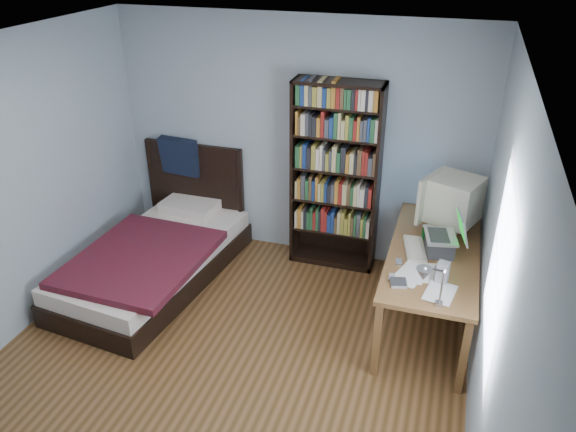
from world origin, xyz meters
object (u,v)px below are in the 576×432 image
(laptop, at_px, (442,242))
(desk, at_px, (434,253))
(keyboard, at_px, (415,249))
(crt_monitor, at_px, (451,200))
(desk_lamp, at_px, (427,277))
(bed, at_px, (158,254))
(bookshelf, at_px, (335,177))
(soda_can, at_px, (426,233))
(speaker, at_px, (443,273))

(laptop, bearing_deg, desk, 96.23)
(desk, distance_m, keyboard, 0.64)
(crt_monitor, height_order, desk_lamp, desk_lamp)
(crt_monitor, distance_m, bed, 2.90)
(crt_monitor, distance_m, bookshelf, 1.16)
(desk, bearing_deg, soda_can, -107.27)
(keyboard, height_order, bed, bed)
(bookshelf, height_order, bed, bookshelf)
(speaker, bearing_deg, bed, -175.64)
(crt_monitor, distance_m, speaker, 0.94)
(desk, xyz_separation_m, bed, (-2.67, -0.56, -0.17))
(laptop, bearing_deg, keyboard, -174.40)
(desk, xyz_separation_m, laptop, (0.06, -0.51, 0.42))
(crt_monitor, height_order, laptop, crt_monitor)
(desk, xyz_separation_m, speaker, (0.09, -0.95, 0.40))
(soda_can, relative_size, bookshelf, 0.07)
(speaker, distance_m, bookshelf, 1.66)
(desk_lamp, height_order, bed, desk_lamp)
(crt_monitor, bearing_deg, desk_lamp, -93.30)
(desk, relative_size, bookshelf, 0.90)
(desk_lamp, bearing_deg, soda_can, 93.61)
(keyboard, relative_size, bookshelf, 0.22)
(laptop, distance_m, speaker, 0.45)
(crt_monitor, height_order, speaker, crt_monitor)
(soda_can, bearing_deg, bed, -174.24)
(desk_lamp, bearing_deg, speaker, 81.15)
(keyboard, distance_m, bed, 2.56)
(desk, distance_m, bed, 2.74)
(speaker, xyz_separation_m, soda_can, (-0.18, 0.65, -0.02))
(crt_monitor, distance_m, desk_lamp, 1.57)
(desk, bearing_deg, bed, -168.13)
(desk, bearing_deg, keyboard, -106.92)
(desk_lamp, distance_m, speaker, 0.74)
(laptop, relative_size, soda_can, 3.10)
(desk, relative_size, desk_lamp, 3.23)
(laptop, distance_m, desk_lamp, 1.14)
(keyboard, height_order, speaker, speaker)
(bed, bearing_deg, desk, 11.87)
(desk_lamp, xyz_separation_m, bed, (-2.66, 1.04, -0.91))
(speaker, xyz_separation_m, bookshelf, (-1.14, 1.20, 0.16))
(laptop, height_order, bookshelf, bookshelf)
(keyboard, distance_m, bookshelf, 1.20)
(desk_lamp, distance_m, bed, 3.00)
(soda_can, height_order, bed, bed)
(laptop, height_order, soda_can, laptop)
(crt_monitor, xyz_separation_m, laptop, (-0.02, -0.47, -0.18))
(soda_can, xyz_separation_m, bookshelf, (-0.96, 0.55, 0.18))
(keyboard, bearing_deg, bed, 168.86)
(bookshelf, bearing_deg, speaker, -46.53)
(crt_monitor, relative_size, bookshelf, 0.30)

